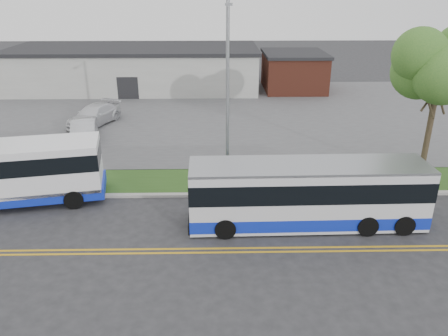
{
  "coord_description": "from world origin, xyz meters",
  "views": [
    {
      "loc": [
        2.38,
        -19.48,
        10.27
      ],
      "look_at": [
        2.78,
        1.1,
        1.6
      ],
      "focal_mm": 35.0,
      "sensor_mm": 36.0,
      "label": 1
    }
  ],
  "objects_px": {
    "transit_bus": "(307,194)",
    "parked_car_a": "(84,131)",
    "streetlight_near": "(228,91)",
    "shuttle_bus": "(33,171)",
    "tree_east": "(440,70)",
    "parked_car_b": "(94,115)"
  },
  "relations": [
    {
      "from": "streetlight_near",
      "to": "parked_car_a",
      "type": "xyz_separation_m",
      "value": [
        -9.79,
        6.88,
        -4.37
      ]
    },
    {
      "from": "streetlight_near",
      "to": "parked_car_a",
      "type": "distance_m",
      "value": 12.74
    },
    {
      "from": "parked_car_b",
      "to": "tree_east",
      "type": "bearing_deg",
      "value": -5.12
    },
    {
      "from": "tree_east",
      "to": "streetlight_near",
      "type": "distance_m",
      "value": 11.05
    },
    {
      "from": "transit_bus",
      "to": "parked_car_a",
      "type": "bearing_deg",
      "value": 138.27
    },
    {
      "from": "streetlight_near",
      "to": "shuttle_bus",
      "type": "distance_m",
      "value": 10.61
    },
    {
      "from": "transit_bus",
      "to": "parked_car_a",
      "type": "height_order",
      "value": "transit_bus"
    },
    {
      "from": "shuttle_bus",
      "to": "transit_bus",
      "type": "height_order",
      "value": "shuttle_bus"
    },
    {
      "from": "streetlight_near",
      "to": "transit_bus",
      "type": "height_order",
      "value": "streetlight_near"
    },
    {
      "from": "streetlight_near",
      "to": "transit_bus",
      "type": "relative_size",
      "value": 0.88
    },
    {
      "from": "tree_east",
      "to": "parked_car_b",
      "type": "relative_size",
      "value": 1.59
    },
    {
      "from": "streetlight_near",
      "to": "tree_east",
      "type": "bearing_deg",
      "value": 1.42
    },
    {
      "from": "shuttle_bus",
      "to": "parked_car_a",
      "type": "relative_size",
      "value": 1.81
    },
    {
      "from": "tree_east",
      "to": "parked_car_a",
      "type": "distance_m",
      "value": 22.46
    },
    {
      "from": "transit_bus",
      "to": "parked_car_b",
      "type": "distance_m",
      "value": 20.67
    },
    {
      "from": "shuttle_bus",
      "to": "transit_bus",
      "type": "bearing_deg",
      "value": -21.67
    },
    {
      "from": "streetlight_near",
      "to": "shuttle_bus",
      "type": "relative_size",
      "value": 1.13
    },
    {
      "from": "shuttle_bus",
      "to": "parked_car_b",
      "type": "height_order",
      "value": "shuttle_bus"
    },
    {
      "from": "tree_east",
      "to": "parked_car_b",
      "type": "bearing_deg",
      "value": 153.05
    },
    {
      "from": "tree_east",
      "to": "parked_car_b",
      "type": "xyz_separation_m",
      "value": [
        -21.12,
        10.74,
        -5.35
      ]
    },
    {
      "from": "transit_bus",
      "to": "streetlight_near",
      "type": "bearing_deg",
      "value": 126.57
    },
    {
      "from": "transit_bus",
      "to": "parked_car_a",
      "type": "distance_m",
      "value": 17.52
    }
  ]
}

